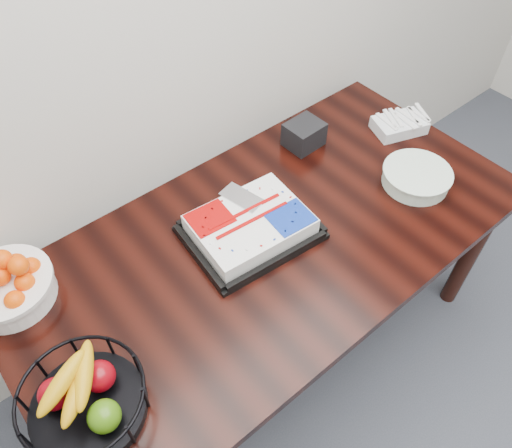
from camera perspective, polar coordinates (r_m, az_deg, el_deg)
table at (r=1.76m, az=1.93°, el=-3.15°), size 1.80×0.90×0.75m
cake_tray at (r=1.67m, az=-0.67°, el=-0.29°), size 0.45×0.37×0.09m
tangerine_bowl at (r=1.66m, az=-26.78°, el=-6.05°), size 0.28×0.28×0.18m
fruit_basket at (r=1.40m, az=-19.10°, el=-18.43°), size 0.32×0.32×0.17m
plate_stack at (r=1.93m, az=17.84°, el=5.11°), size 0.25×0.25×0.06m
fork_bag at (r=2.16m, az=16.05°, el=10.86°), size 0.24×0.19×0.06m
napkin_box at (r=2.00m, az=5.50°, el=10.15°), size 0.14×0.12×0.10m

